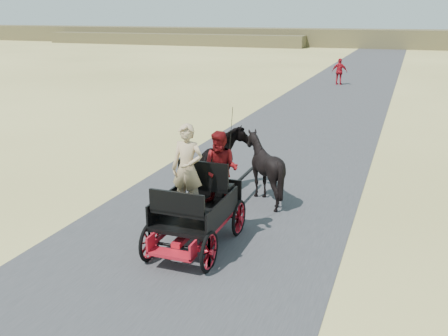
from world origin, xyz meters
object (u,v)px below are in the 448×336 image
(pedestrian, at_px, (340,72))
(horse_left, at_px, (223,164))
(carriage, at_px, (197,229))
(horse_right, at_px, (264,168))

(pedestrian, bearing_deg, horse_left, 94.63)
(carriage, relative_size, pedestrian, 1.39)
(horse_left, bearing_deg, pedestrian, -89.68)
(horse_right, bearing_deg, horse_left, 0.00)
(carriage, height_order, horse_right, horse_right)
(horse_left, bearing_deg, horse_right, -180.00)
(carriage, distance_m, pedestrian, 25.21)
(horse_left, distance_m, pedestrian, 22.19)
(carriage, distance_m, horse_right, 3.09)
(horse_right, relative_size, pedestrian, 0.98)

